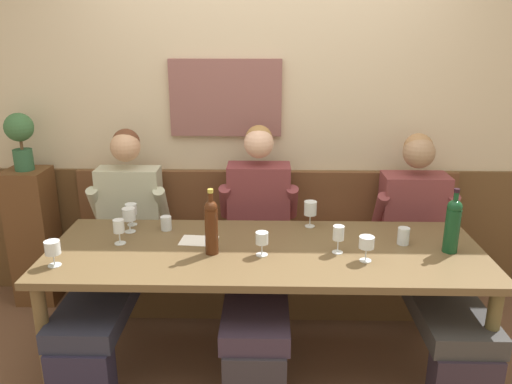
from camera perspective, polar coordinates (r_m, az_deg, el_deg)
name	(u,v)px	position (r m, az deg, el deg)	size (l,w,h in m)	color
ground_plane	(265,378)	(3.11, 0.96, -20.10)	(6.80, 6.80, 0.02)	brown
room_wall_back	(266,104)	(3.57, 1.16, 9.83)	(6.80, 0.12, 2.80)	beige
wood_wainscot_panel	(266,232)	(3.77, 1.11, -4.46)	(6.80, 0.03, 0.94)	brown
wall_bench	(266,268)	(3.65, 1.08, -8.45)	(2.69, 0.42, 0.94)	brown
dining_table	(265,261)	(2.85, 1.05, -7.71)	(2.39, 0.86, 0.74)	brown
person_right_seat	(116,248)	(3.29, -15.38, -6.09)	(0.52, 1.29, 1.27)	#27243A
person_center_left_seat	(258,245)	(3.17, 0.19, -5.92)	(0.52, 1.29, 1.30)	#322E35
person_center_right_seat	(427,248)	(3.32, 18.56, -6.01)	(0.53, 1.30, 1.25)	#2D2430
wine_bottle_green_tall	(211,225)	(2.71, -5.02, -3.72)	(0.07, 0.07, 0.36)	#46210F
wine_bottle_amber_mid	(453,224)	(2.92, 21.15, -3.38)	(0.08, 0.08, 0.36)	#123F20
wine_glass_mid_right	(367,244)	(2.70, 12.27, -5.67)	(0.08, 0.08, 0.14)	silver
wine_glass_center_front	(131,210)	(3.21, -13.80, -2.01)	(0.07, 0.07, 0.14)	silver
wine_glass_left_end	(310,209)	(3.10, 6.10, -1.95)	(0.08, 0.08, 0.16)	silver
wine_glass_mid_left	(119,227)	(2.95, -15.11, -3.81)	(0.06, 0.06, 0.14)	silver
wine_glass_center_rear	(129,215)	(3.10, -14.04, -2.50)	(0.08, 0.08, 0.15)	silver
wine_glass_near_bucket	(338,234)	(2.77, 9.21, -4.66)	(0.06, 0.06, 0.15)	silver
wine_glass_right_end	(262,239)	(2.71, 0.67, -5.28)	(0.07, 0.07, 0.13)	silver
wine_glass_by_bottle	(52,248)	(2.79, -21.82, -5.88)	(0.08, 0.08, 0.13)	silver
water_tumbler_right	(166,223)	(3.11, -10.03, -3.45)	(0.07, 0.07, 0.08)	silver
water_tumbler_left	(403,236)	(2.98, 16.17, -4.75)	(0.07, 0.07, 0.10)	silver
tasting_sheet_left_guest	(199,241)	(2.94, -6.41, -5.43)	(0.21, 0.15, 0.00)	white
corner_pedestal	(35,236)	(3.96, -23.53, -4.58)	(0.28, 0.28, 0.98)	brown
potted_plant	(20,135)	(3.76, -24.90, 5.76)	(0.19, 0.19, 0.39)	#2E5D3C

